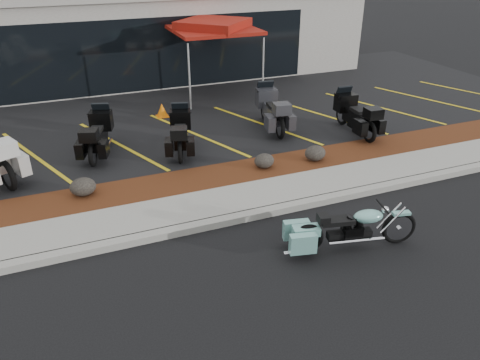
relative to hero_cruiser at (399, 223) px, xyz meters
name	(u,v)px	position (x,y,z in m)	size (l,w,h in m)	color
ground	(279,238)	(-2.03, 1.00, -0.45)	(90.00, 90.00, 0.00)	black
curb	(261,213)	(-2.03, 1.90, -0.37)	(24.00, 0.25, 0.15)	gray
sidewalk	(248,198)	(-2.03, 2.60, -0.37)	(24.00, 1.20, 0.15)	gray
mulch_bed	(229,176)	(-2.03, 3.80, -0.37)	(24.00, 1.20, 0.16)	#391B0D
upper_lot	(173,110)	(-2.03, 9.20, -0.37)	(26.00, 9.60, 0.15)	black
dealership_building	(134,24)	(-2.03, 15.46, 1.56)	(18.00, 8.16, 4.00)	gray
boulder_left	(83,187)	(-5.44, 3.96, -0.09)	(0.57, 0.48, 0.41)	black
boulder_mid	(264,161)	(-1.11, 3.76, -0.11)	(0.51, 0.43, 0.36)	black
boulder_right	(315,153)	(0.30, 3.67, -0.09)	(0.56, 0.46, 0.39)	black
hero_cruiser	(399,223)	(0.00, 0.00, 0.00)	(2.55, 0.65, 0.90)	#7BC0B5
touring_black_front	(103,124)	(-4.60, 6.86, 0.29)	(2.04, 0.78, 1.19)	black
touring_black_mid	(181,122)	(-2.56, 6.20, 0.28)	(1.99, 0.76, 1.16)	black
touring_grey	(265,101)	(0.36, 6.93, 0.34)	(2.19, 0.84, 1.28)	#303035
touring_black_rear	(343,106)	(2.41, 5.69, 0.31)	(2.08, 0.80, 1.21)	black
traffic_cone	(162,110)	(-2.57, 8.49, -0.08)	(0.36, 0.36, 0.44)	orange
popup_canopy	(213,27)	(-0.17, 10.19, 2.11)	(3.41, 3.41, 2.65)	silver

